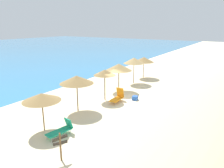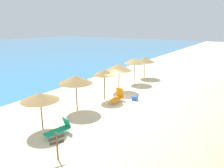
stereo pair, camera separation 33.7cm
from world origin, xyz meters
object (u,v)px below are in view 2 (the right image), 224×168
beach_umbrella_3 (119,67)px  beach_umbrella_0 (40,97)px  beach_umbrella_2 (104,73)px  beach_umbrella_4 (135,61)px  beach_umbrella_5 (145,60)px  cooler_box (135,98)px  beach_umbrella_1 (76,79)px  wooden_signpost (57,143)px  lounge_chair_0 (117,97)px  lounge_chair_1 (59,129)px

beach_umbrella_3 → beach_umbrella_0: bearing=-178.4°
beach_umbrella_2 → beach_umbrella_4: (6.51, 0.42, 0.13)m
beach_umbrella_5 → cooler_box: size_ratio=5.45×
beach_umbrella_1 → wooden_signpost: bearing=-146.1°
beach_umbrella_1 → beach_umbrella_3: size_ratio=1.01×
wooden_signpost → cooler_box: bearing=18.8°
beach_umbrella_2 → lounge_chair_0: 2.44m
beach_umbrella_0 → beach_umbrella_4: (13.42, 0.40, 0.41)m
lounge_chair_1 → cooler_box: lounge_chair_1 is taller
beach_umbrella_1 → beach_umbrella_4: bearing=0.5°
wooden_signpost → beach_umbrella_1: bearing=47.6°
beach_umbrella_3 → beach_umbrella_4: 3.59m
beach_umbrella_3 → lounge_chair_0: beach_umbrella_3 is taller
lounge_chair_0 → cooler_box: (1.23, -1.10, -0.25)m
beach_umbrella_4 → beach_umbrella_5: size_ratio=1.12×
beach_umbrella_1 → beach_umbrella_3: 6.22m
beach_umbrella_0 → lounge_chair_0: 7.43m
beach_umbrella_1 → beach_umbrella_5: (12.86, 0.23, -0.20)m
beach_umbrella_4 → cooler_box: size_ratio=6.07×
beach_umbrella_1 → beach_umbrella_2: size_ratio=1.03×
beach_umbrella_2 → cooler_box: size_ratio=5.68×
beach_umbrella_0 → lounge_chair_1: size_ratio=1.44×
lounge_chair_0 → lounge_chair_1: (-7.00, -0.19, -0.03)m
lounge_chair_0 → wooden_signpost: (-8.79, -2.00, 0.48)m
beach_umbrella_1 → cooler_box: 5.91m
beach_umbrella_4 → wooden_signpost: (-15.11, -3.65, -1.74)m
beach_umbrella_3 → cooler_box: bearing=-119.9°
beach_umbrella_1 → wooden_signpost: beach_umbrella_1 is taller
beach_umbrella_3 → cooler_box: (-1.51, -2.63, -2.32)m
beach_umbrella_5 → lounge_chair_0: 9.73m
beach_umbrella_3 → lounge_chair_0: 3.76m
beach_umbrella_2 → cooler_box: bearing=-58.7°
beach_umbrella_5 → wooden_signpost: 18.61m
beach_umbrella_0 → wooden_signpost: bearing=-117.6°
beach_umbrella_0 → beach_umbrella_4: bearing=1.7°
beach_umbrella_0 → beach_umbrella_1: bearing=4.9°
lounge_chair_0 → beach_umbrella_0: bearing=76.6°
lounge_chair_0 → cooler_box: lounge_chair_0 is taller
beach_umbrella_2 → beach_umbrella_5: beach_umbrella_2 is taller
beach_umbrella_2 → beach_umbrella_4: beach_umbrella_4 is taller
beach_umbrella_3 → beach_umbrella_2: bearing=-174.3°
beach_umbrella_0 → beach_umbrella_2: bearing=-0.2°
wooden_signpost → beach_umbrella_4: bearing=27.3°
lounge_chair_0 → cooler_box: bearing=-135.3°
beach_umbrella_2 → beach_umbrella_3: 2.94m
cooler_box → beach_umbrella_1: bearing=150.5°
beach_umbrella_2 → beach_umbrella_0: bearing=179.8°
beach_umbrella_5 → beach_umbrella_2: bearing=-176.6°
lounge_chair_0 → beach_umbrella_1: bearing=62.4°
beach_umbrella_0 → beach_umbrella_4: beach_umbrella_4 is taller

